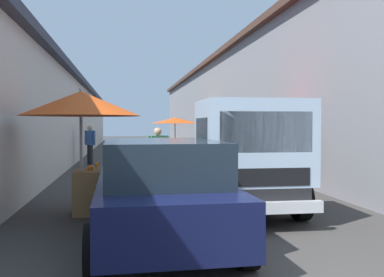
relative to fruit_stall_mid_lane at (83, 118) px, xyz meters
name	(u,v)px	position (x,y,z in m)	size (l,w,h in m)	color
ground	(158,166)	(8.75, -2.10, -1.79)	(90.00, 90.00, 0.00)	#3D3A38
building_right_concrete	(299,104)	(11.00, -8.99, 0.87)	(49.80, 7.50, 5.29)	gray
fruit_stall_mid_lane	(83,118)	(0.00, 0.00, 0.00)	(2.21, 2.21, 2.36)	#9E9EA3
fruit_stall_far_right	(176,125)	(14.41, -3.50, -0.17)	(2.61, 2.61, 2.12)	#9E9EA3
fruit_stall_far_left	(251,124)	(3.00, -4.15, -0.09)	(2.25, 2.25, 2.37)	#9E9EA3
hatchback_car	(160,191)	(-2.15, -1.25, -1.05)	(3.94, 1.98, 1.45)	#0F1438
delivery_truck	(242,158)	(-0.44, -2.92, -0.75)	(4.94, 2.01, 2.08)	black
vendor_by_crates	(90,142)	(10.04, 0.64, -0.84)	(0.52, 0.46, 1.65)	#232328
vendor_in_shade	(158,152)	(3.41, -1.66, -0.88)	(0.36, 0.60, 1.59)	#665B4C
parked_scooter	(242,164)	(4.47, -4.33, -1.34)	(1.68, 0.50, 1.14)	black
plastic_stool	(211,158)	(8.51, -4.18, -1.46)	(0.30, 0.30, 0.43)	red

